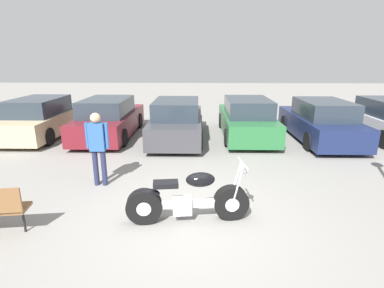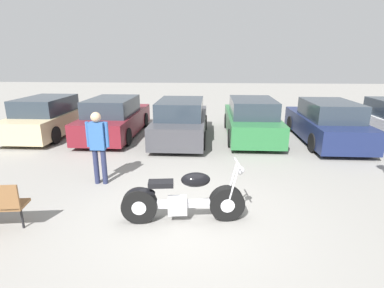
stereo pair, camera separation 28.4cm
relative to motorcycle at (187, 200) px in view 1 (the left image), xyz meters
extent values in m
plane|color=gray|center=(0.06, 0.03, -0.41)|extent=(60.00, 60.00, 0.00)
cylinder|color=black|center=(0.81, 0.09, -0.10)|extent=(0.66, 0.27, 0.64)
cylinder|color=silver|center=(0.81, 0.09, -0.10)|extent=(0.28, 0.25, 0.26)
cylinder|color=black|center=(-0.75, -0.09, -0.10)|extent=(0.66, 0.27, 0.64)
cylinder|color=silver|center=(-0.75, -0.09, -0.10)|extent=(0.28, 0.25, 0.26)
cube|color=silver|center=(0.03, 0.00, -0.08)|extent=(1.21, 0.25, 0.12)
cube|color=silver|center=(-0.08, -0.01, -0.11)|extent=(0.37, 0.28, 0.30)
ellipsoid|color=black|center=(0.24, 0.03, 0.38)|extent=(0.55, 0.36, 0.26)
cube|color=black|center=(-0.36, -0.05, 0.32)|extent=(0.47, 0.29, 0.09)
ellipsoid|color=black|center=(-0.70, -0.09, 0.14)|extent=(0.50, 0.26, 0.20)
cylinder|color=silver|center=(0.91, 0.01, 0.28)|extent=(0.22, 0.06, 0.76)
cylinder|color=silver|center=(0.89, 0.19, 0.28)|extent=(0.22, 0.06, 0.76)
cylinder|color=silver|center=(0.99, 0.11, 0.66)|extent=(0.10, 0.62, 0.03)
sphere|color=silver|center=(1.03, 0.12, 0.54)|extent=(0.15, 0.15, 0.15)
cylinder|color=silver|center=(-0.31, 0.10, -0.21)|extent=(1.20, 0.22, 0.08)
cube|color=#C6B284|center=(-5.64, 6.12, 0.09)|extent=(1.72, 4.47, 0.72)
cube|color=#28333D|center=(-5.64, 5.85, 0.74)|extent=(1.51, 2.32, 0.58)
cylinder|color=black|center=(-6.44, 7.51, -0.11)|extent=(0.20, 0.60, 0.60)
cylinder|color=black|center=(-4.84, 7.51, -0.11)|extent=(0.20, 0.60, 0.60)
cylinder|color=black|center=(-6.44, 4.73, -0.11)|extent=(0.20, 0.60, 0.60)
cylinder|color=black|center=(-4.84, 4.73, -0.11)|extent=(0.20, 0.60, 0.60)
cube|color=maroon|center=(-3.10, 6.05, 0.09)|extent=(1.72, 4.47, 0.72)
cube|color=#28333D|center=(-3.10, 5.78, 0.74)|extent=(1.51, 2.32, 0.58)
cylinder|color=black|center=(-3.90, 7.44, -0.11)|extent=(0.20, 0.60, 0.60)
cylinder|color=black|center=(-2.30, 7.44, -0.11)|extent=(0.20, 0.60, 0.60)
cylinder|color=black|center=(-3.90, 4.66, -0.11)|extent=(0.20, 0.60, 0.60)
cylinder|color=black|center=(-2.30, 4.66, -0.11)|extent=(0.20, 0.60, 0.60)
cube|color=#3D3D42|center=(-0.56, 5.73, 0.09)|extent=(1.72, 4.47, 0.72)
cube|color=#28333D|center=(-0.56, 5.46, 0.74)|extent=(1.51, 2.32, 0.58)
cylinder|color=black|center=(-1.36, 7.11, -0.11)|extent=(0.20, 0.60, 0.60)
cylinder|color=black|center=(0.24, 7.11, -0.11)|extent=(0.20, 0.60, 0.60)
cylinder|color=black|center=(-1.36, 4.34, -0.11)|extent=(0.20, 0.60, 0.60)
cylinder|color=black|center=(0.24, 4.34, -0.11)|extent=(0.20, 0.60, 0.60)
cube|color=#286B38|center=(1.98, 6.13, 0.09)|extent=(1.72, 4.47, 0.72)
cube|color=#28333D|center=(1.98, 5.86, 0.74)|extent=(1.51, 2.32, 0.58)
cylinder|color=black|center=(1.18, 7.52, -0.11)|extent=(0.20, 0.60, 0.60)
cylinder|color=black|center=(2.78, 7.52, -0.11)|extent=(0.20, 0.60, 0.60)
cylinder|color=black|center=(1.18, 4.74, -0.11)|extent=(0.20, 0.60, 0.60)
cylinder|color=black|center=(2.78, 4.74, -0.11)|extent=(0.20, 0.60, 0.60)
cube|color=#19234C|center=(4.52, 5.71, 0.09)|extent=(1.72, 4.47, 0.72)
cube|color=#28333D|center=(4.52, 5.44, 0.74)|extent=(1.51, 2.32, 0.58)
cylinder|color=black|center=(3.72, 7.10, -0.11)|extent=(0.20, 0.60, 0.60)
cylinder|color=black|center=(5.31, 7.10, -0.11)|extent=(0.20, 0.60, 0.60)
cylinder|color=black|center=(3.72, 4.32, -0.11)|extent=(0.20, 0.60, 0.60)
cylinder|color=black|center=(5.31, 4.32, -0.11)|extent=(0.20, 0.60, 0.60)
cylinder|color=black|center=(6.26, 7.41, -0.11)|extent=(0.20, 0.60, 0.60)
cylinder|color=black|center=(7.85, 7.41, -0.11)|extent=(0.20, 0.60, 0.60)
cylinder|color=black|center=(-2.74, -0.43, -0.19)|extent=(0.04, 0.04, 0.45)
cylinder|color=#232847|center=(-2.15, 1.54, 0.01)|extent=(0.12, 0.12, 0.84)
cylinder|color=#232847|center=(-1.96, 1.54, 0.01)|extent=(0.12, 0.12, 0.84)
cube|color=#2D5999|center=(-2.06, 1.54, 0.74)|extent=(0.34, 0.20, 0.63)
cylinder|color=#2D5999|center=(-2.28, 1.54, 0.78)|extent=(0.08, 0.08, 0.58)
cylinder|color=#2D5999|center=(-1.84, 1.54, 0.78)|extent=(0.08, 0.08, 0.58)
sphere|color=tan|center=(-2.06, 1.54, 1.17)|extent=(0.23, 0.23, 0.23)
camera|label=1|loc=(0.20, -4.86, 2.46)|focal=28.00mm
camera|label=2|loc=(0.49, -4.85, 2.46)|focal=28.00mm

